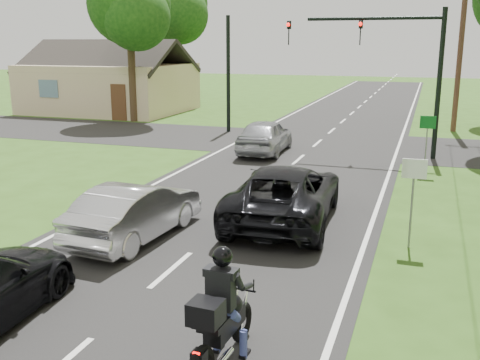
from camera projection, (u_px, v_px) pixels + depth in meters
name	position (u px, v px, depth m)	size (l,w,h in m)	color
ground	(171.00, 270.00, 11.86)	(140.00, 140.00, 0.00)	#2B4C15
road	(287.00, 170.00, 21.05)	(8.00, 100.00, 0.01)	black
cross_road	(317.00, 143.00, 26.57)	(60.00, 7.00, 0.01)	black
motorcycle_rider	(221.00, 321.00, 8.15)	(0.62, 2.20, 1.89)	black
dark_suv	(285.00, 193.00, 14.91)	(2.52, 5.47, 1.52)	black
silver_sedan	(136.00, 211.00, 13.59)	(1.46, 4.20, 1.38)	silver
silver_suv	(265.00, 136.00, 24.08)	(1.75, 4.35, 1.48)	#9D9FA5
traffic_signal	(393.00, 56.00, 22.70)	(6.38, 0.44, 6.00)	black
signal_pole_far	(228.00, 75.00, 29.31)	(0.20, 0.20, 6.00)	black
utility_pole_far	(462.00, 34.00, 28.94)	(1.60, 0.28, 10.00)	brown
sign_white	(414.00, 182.00, 12.76)	(0.55, 0.07, 2.12)	slate
sign_green	(427.00, 131.00, 20.05)	(0.55, 0.07, 2.12)	slate
tree_left_near	(131.00, 8.00, 32.13)	(5.12, 4.96, 9.22)	#332316
tree_left_far	(174.00, 8.00, 41.77)	(5.76, 5.58, 10.14)	#332316
house	(110.00, 85.00, 38.48)	(10.20, 8.00, 4.84)	#C4AD88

